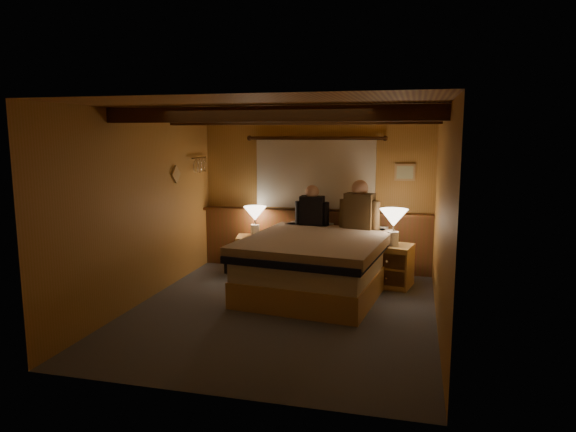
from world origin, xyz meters
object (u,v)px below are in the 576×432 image
(bed, at_px, (318,263))
(person_left, at_px, (312,209))
(lamp_left, at_px, (255,215))
(person_right, at_px, (360,209))
(duffel_bag, at_px, (241,263))
(nightstand_left, at_px, (253,253))
(lamp_right, at_px, (394,220))
(nightstand_right, at_px, (392,266))

(bed, relative_size, person_left, 3.89)
(lamp_left, xyz_separation_m, person_right, (1.64, -0.21, 0.19))
(lamp_left, relative_size, duffel_bag, 0.97)
(person_left, distance_m, person_right, 0.73)
(bed, xyz_separation_m, nightstand_left, (-1.20, 0.89, -0.13))
(duffel_bag, bearing_deg, bed, -30.29)
(nightstand_left, xyz_separation_m, person_right, (1.67, -0.17, 0.79))
(nightstand_left, height_order, lamp_left, lamp_left)
(lamp_left, bearing_deg, person_right, -7.34)
(lamp_right, bearing_deg, lamp_left, 167.90)
(bed, height_order, nightstand_left, bed)
(nightstand_left, relative_size, person_right, 0.78)
(nightstand_left, distance_m, person_left, 1.21)
(bed, height_order, nightstand_right, bed)
(duffel_bag, bearing_deg, lamp_left, 54.47)
(bed, distance_m, person_right, 1.08)
(person_left, bearing_deg, bed, -73.60)
(bed, height_order, person_right, person_right)
(nightstand_right, bearing_deg, duffel_bag, -172.75)
(nightstand_left, distance_m, duffel_bag, 0.26)
(lamp_left, relative_size, person_right, 0.63)
(nightstand_right, relative_size, duffel_bag, 1.31)
(bed, xyz_separation_m, person_left, (-0.25, 0.85, 0.61))
(duffel_bag, bearing_deg, lamp_right, -8.04)
(bed, relative_size, duffel_bag, 5.10)
(bed, relative_size, lamp_left, 5.27)
(duffel_bag, bearing_deg, nightstand_right, -7.17)
(bed, bearing_deg, lamp_right, 33.54)
(nightstand_right, relative_size, person_left, 1.00)
(lamp_left, distance_m, person_left, 0.94)
(lamp_left, relative_size, person_left, 0.74)
(bed, distance_m, lamp_right, 1.21)
(bed, height_order, duffel_bag, bed)
(lamp_left, height_order, person_right, person_right)
(bed, relative_size, nightstand_right, 3.90)
(person_right, bearing_deg, lamp_left, -174.81)
(nightstand_left, xyz_separation_m, nightstand_right, (2.16, -0.38, 0.03))
(nightstand_left, bearing_deg, nightstand_right, -21.99)
(nightstand_left, relative_size, nightstand_right, 0.91)
(lamp_right, relative_size, duffel_bag, 1.06)
(lamp_right, bearing_deg, person_right, 153.53)
(lamp_left, xyz_separation_m, duffel_bag, (-0.15, -0.23, -0.71))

